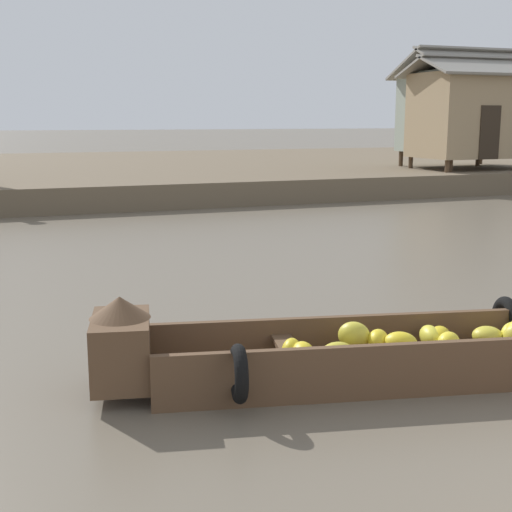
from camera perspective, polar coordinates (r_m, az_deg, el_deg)
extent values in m
plane|color=#665B4C|center=(12.58, -0.73, -0.40)|extent=(300.00, 300.00, 0.00)
cube|color=brown|center=(29.36, -12.24, 6.67)|extent=(160.00, 20.00, 0.72)
cube|color=brown|center=(7.10, 10.60, -9.31)|extent=(4.71, 1.95, 0.12)
cube|color=brown|center=(7.44, 9.48, -6.21)|extent=(4.51, 1.02, 0.40)
cube|color=brown|center=(6.59, 12.03, -8.60)|extent=(4.51, 1.02, 0.40)
cube|color=brown|center=(6.62, -10.90, -7.49)|extent=(0.69, 0.96, 0.61)
cone|color=brown|center=(6.50, -11.03, -4.11)|extent=(0.66, 0.66, 0.20)
cube|color=brown|center=(6.76, 2.73, -7.69)|extent=(0.39, 0.95, 0.05)
torus|color=black|center=(8.13, 19.65, -4.93)|extent=(0.22, 0.53, 0.52)
torus|color=black|center=(6.11, -1.40, -9.55)|extent=(0.22, 0.53, 0.52)
ellipsoid|color=gold|center=(7.53, 18.32, -6.19)|extent=(0.40, 0.39, 0.20)
ellipsoid|color=yellow|center=(6.85, 11.68, -6.94)|extent=(0.40, 0.38, 0.21)
ellipsoid|color=yellow|center=(6.52, 3.83, -8.05)|extent=(0.26, 0.34, 0.25)
ellipsoid|color=yellow|center=(7.09, 15.40, -6.77)|extent=(0.33, 0.31, 0.20)
ellipsoid|color=gold|center=(6.68, 6.61, -7.79)|extent=(0.35, 0.25, 0.19)
ellipsoid|color=yellow|center=(7.35, 14.72, -6.37)|extent=(0.34, 0.34, 0.22)
ellipsoid|color=yellow|center=(7.70, 20.00, -6.00)|extent=(0.34, 0.30, 0.25)
ellipsoid|color=yellow|center=(6.61, 2.91, -7.74)|extent=(0.30, 0.32, 0.25)
ellipsoid|color=yellow|center=(6.93, 9.90, -6.77)|extent=(0.32, 0.33, 0.22)
ellipsoid|color=gold|center=(6.96, 7.98, -6.43)|extent=(0.39, 0.38, 0.28)
ellipsoid|color=yellow|center=(7.35, 13.97, -6.36)|extent=(0.27, 0.37, 0.22)
cylinder|color=#4C3826|center=(24.66, 15.30, 7.06)|extent=(0.16, 0.16, 0.42)
cylinder|color=#4C3826|center=(26.51, 12.47, 7.45)|extent=(0.16, 0.16, 0.42)
cylinder|color=#4C3826|center=(28.22, 17.59, 7.40)|extent=(0.16, 0.16, 0.42)
cube|color=#9E8460|center=(26.39, 16.72, 10.88)|extent=(3.36, 2.65, 2.93)
cube|color=#2D2319|center=(25.33, 18.49, 9.50)|extent=(0.80, 0.04, 1.80)
cube|color=gray|center=(25.92, 17.84, 14.57)|extent=(4.06, 1.82, 0.74)
cube|color=gray|center=(26.98, 16.06, 14.51)|extent=(4.06, 1.82, 0.74)
cylinder|color=#4C3826|center=(24.98, 15.54, 7.27)|extent=(0.16, 0.16, 0.57)
cylinder|color=#4C3826|center=(27.59, 11.71, 7.77)|extent=(0.16, 0.16, 0.57)
cylinder|color=#4C3826|center=(29.70, 17.81, 7.70)|extent=(0.16, 0.16, 0.57)
cube|color=gray|center=(27.29, 16.98, 11.11)|extent=(4.08, 3.55, 2.87)
cube|color=#2D2319|center=(25.88, 19.33, 9.81)|extent=(0.80, 0.04, 1.80)
cube|color=gray|center=(26.66, 18.38, 14.79)|extent=(4.78, 2.26, 1.10)
cube|color=gray|center=(28.07, 16.06, 14.70)|extent=(4.78, 2.26, 1.10)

